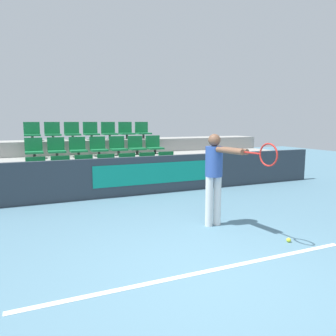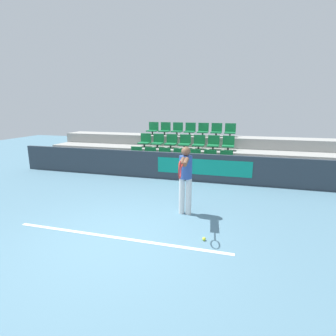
{
  "view_description": "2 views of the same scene",
  "coord_description": "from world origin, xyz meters",
  "px_view_note": "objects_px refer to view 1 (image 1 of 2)",
  "views": [
    {
      "loc": [
        -1.88,
        -3.07,
        1.76
      ],
      "look_at": [
        0.62,
        2.63,
        0.87
      ],
      "focal_mm": 35.0,
      "sensor_mm": 36.0,
      "label": 1
    },
    {
      "loc": [
        2.15,
        -3.97,
        2.4
      ],
      "look_at": [
        0.32,
        2.52,
        0.82
      ],
      "focal_mm": 28.0,
      "sensor_mm": 36.0,
      "label": 2
    }
  ],
  "objects_px": {
    "stadium_chair_17": "(91,132)",
    "stadium_chair_18": "(109,132)",
    "stadium_chair_2": "(85,168)",
    "stadium_chair_9": "(78,148)",
    "stadium_chair_14": "(32,133)",
    "stadium_chair_11": "(118,147)",
    "tennis_ball": "(289,240)",
    "stadium_chair_4": "(129,165)",
    "stadium_chair_6": "(168,163)",
    "stadium_chair_20": "(143,131)",
    "stadium_chair_3": "(107,166)",
    "stadium_chair_13": "(154,146)",
    "stadium_chair_19": "(126,131)",
    "stadium_chair_7": "(34,150)",
    "stadium_chair_15": "(53,132)",
    "tennis_player": "(217,171)",
    "stadium_chair_16": "(72,132)",
    "stadium_chair_10": "(98,147)",
    "stadium_chair_12": "(136,146)",
    "stadium_chair_8": "(56,149)",
    "stadium_chair_0": "(36,170)",
    "stadium_chair_5": "(149,164)",
    "stadium_chair_1": "(61,169)"
  },
  "relations": [
    {
      "from": "stadium_chair_9",
      "to": "stadium_chair_15",
      "type": "distance_m",
      "value": 1.23
    },
    {
      "from": "stadium_chair_20",
      "to": "stadium_chair_3",
      "type": "bearing_deg",
      "value": -129.24
    },
    {
      "from": "stadium_chair_4",
      "to": "stadium_chair_7",
      "type": "height_order",
      "value": "stadium_chair_7"
    },
    {
      "from": "stadium_chair_17",
      "to": "stadium_chair_12",
      "type": "bearing_deg",
      "value": -42.56
    },
    {
      "from": "stadium_chair_11",
      "to": "stadium_chair_8",
      "type": "bearing_deg",
      "value": 180.0
    },
    {
      "from": "stadium_chair_6",
      "to": "stadium_chair_19",
      "type": "xyz_separation_m",
      "value": [
        -0.56,
        2.04,
        0.81
      ]
    },
    {
      "from": "stadium_chair_3",
      "to": "stadium_chair_15",
      "type": "relative_size",
      "value": 1.0
    },
    {
      "from": "stadium_chair_7",
      "to": "tennis_player",
      "type": "bearing_deg",
      "value": -59.68
    },
    {
      "from": "stadium_chair_2",
      "to": "stadium_chair_9",
      "type": "distance_m",
      "value": 1.1
    },
    {
      "from": "stadium_chair_9",
      "to": "tennis_player",
      "type": "xyz_separation_m",
      "value": [
        1.56,
        -4.56,
        -0.09
      ]
    },
    {
      "from": "stadium_chair_12",
      "to": "stadium_chair_11",
      "type": "bearing_deg",
      "value": 180.0
    },
    {
      "from": "stadium_chair_11",
      "to": "tennis_ball",
      "type": "height_order",
      "value": "stadium_chair_11"
    },
    {
      "from": "stadium_chair_15",
      "to": "tennis_player",
      "type": "bearing_deg",
      "value": -69.29
    },
    {
      "from": "stadium_chair_7",
      "to": "stadium_chair_9",
      "type": "height_order",
      "value": "same"
    },
    {
      "from": "stadium_chair_17",
      "to": "stadium_chair_18",
      "type": "bearing_deg",
      "value": 0.0
    },
    {
      "from": "stadium_chair_11",
      "to": "stadium_chair_13",
      "type": "bearing_deg",
      "value": 0.0
    },
    {
      "from": "stadium_chair_20",
      "to": "tennis_player",
      "type": "bearing_deg",
      "value": -96.84
    },
    {
      "from": "stadium_chair_7",
      "to": "stadium_chair_19",
      "type": "height_order",
      "value": "stadium_chair_19"
    },
    {
      "from": "stadium_chair_0",
      "to": "stadium_chair_11",
      "type": "height_order",
      "value": "stadium_chair_11"
    },
    {
      "from": "stadium_chair_10",
      "to": "tennis_ball",
      "type": "distance_m",
      "value": 5.93
    },
    {
      "from": "stadium_chair_13",
      "to": "stadium_chair_14",
      "type": "distance_m",
      "value": 3.52
    },
    {
      "from": "stadium_chair_16",
      "to": "stadium_chair_10",
      "type": "bearing_deg",
      "value": -61.43
    },
    {
      "from": "stadium_chair_3",
      "to": "tennis_ball",
      "type": "height_order",
      "value": "stadium_chair_3"
    },
    {
      "from": "stadium_chair_8",
      "to": "stadium_chair_4",
      "type": "bearing_deg",
      "value": -31.47
    },
    {
      "from": "stadium_chair_16",
      "to": "stadium_chair_3",
      "type": "bearing_deg",
      "value": -74.77
    },
    {
      "from": "stadium_chair_7",
      "to": "stadium_chair_11",
      "type": "height_order",
      "value": "same"
    },
    {
      "from": "stadium_chair_18",
      "to": "tennis_player",
      "type": "xyz_separation_m",
      "value": [
        0.44,
        -5.59,
        -0.49
      ]
    },
    {
      "from": "stadium_chair_2",
      "to": "stadium_chair_18",
      "type": "relative_size",
      "value": 1.0
    },
    {
      "from": "tennis_ball",
      "to": "stadium_chair_20",
      "type": "bearing_deg",
      "value": 89.34
    },
    {
      "from": "stadium_chair_9",
      "to": "tennis_player",
      "type": "relative_size",
      "value": 0.34
    },
    {
      "from": "stadium_chair_20",
      "to": "stadium_chair_8",
      "type": "bearing_deg",
      "value": -159.83
    },
    {
      "from": "stadium_chair_0",
      "to": "stadium_chair_1",
      "type": "height_order",
      "value": "same"
    },
    {
      "from": "stadium_chair_9",
      "to": "stadium_chair_14",
      "type": "relative_size",
      "value": 1.0
    },
    {
      "from": "stadium_chair_19",
      "to": "stadium_chair_12",
      "type": "bearing_deg",
      "value": -90.0
    },
    {
      "from": "stadium_chair_4",
      "to": "stadium_chair_6",
      "type": "distance_m",
      "value": 1.11
    },
    {
      "from": "stadium_chair_9",
      "to": "stadium_chair_13",
      "type": "relative_size",
      "value": 1.0
    },
    {
      "from": "stadium_chair_2",
      "to": "stadium_chair_0",
      "type": "bearing_deg",
      "value": 180.0
    },
    {
      "from": "stadium_chair_5",
      "to": "stadium_chair_18",
      "type": "height_order",
      "value": "stadium_chair_18"
    },
    {
      "from": "stadium_chair_11",
      "to": "stadium_chair_17",
      "type": "xyz_separation_m",
      "value": [
        -0.56,
        1.02,
        0.4
      ]
    },
    {
      "from": "stadium_chair_14",
      "to": "tennis_player",
      "type": "distance_m",
      "value": 6.21
    },
    {
      "from": "stadium_chair_0",
      "to": "tennis_player",
      "type": "xyz_separation_m",
      "value": [
        2.67,
        -3.54,
        0.31
      ]
    },
    {
      "from": "stadium_chair_0",
      "to": "stadium_chair_1",
      "type": "distance_m",
      "value": 0.56
    },
    {
      "from": "stadium_chair_13",
      "to": "stadium_chair_20",
      "type": "distance_m",
      "value": 1.1
    },
    {
      "from": "stadium_chair_8",
      "to": "stadium_chair_12",
      "type": "height_order",
      "value": "same"
    },
    {
      "from": "stadium_chair_1",
      "to": "stadium_chair_7",
      "type": "distance_m",
      "value": 1.23
    },
    {
      "from": "stadium_chair_9",
      "to": "stadium_chair_18",
      "type": "relative_size",
      "value": 1.0
    },
    {
      "from": "stadium_chair_0",
      "to": "stadium_chair_2",
      "type": "xyz_separation_m",
      "value": [
        1.11,
        0.0,
        0.0
      ]
    },
    {
      "from": "stadium_chair_5",
      "to": "stadium_chair_17",
      "type": "xyz_separation_m",
      "value": [
        -1.11,
        2.04,
        0.81
      ]
    },
    {
      "from": "stadium_chair_15",
      "to": "tennis_player",
      "type": "relative_size",
      "value": 0.34
    },
    {
      "from": "stadium_chair_8",
      "to": "stadium_chair_13",
      "type": "distance_m",
      "value": 2.78
    }
  ]
}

